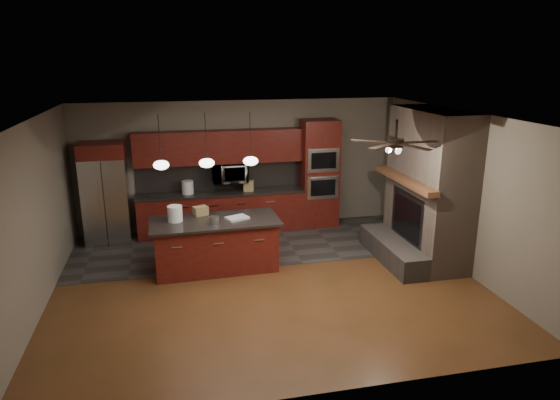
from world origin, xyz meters
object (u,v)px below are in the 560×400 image
object	(u,v)px
microwave	(230,173)
paint_can	(214,220)
white_bucket	(175,214)
kitchen_island	(216,244)
counter_bucket	(188,187)
paint_tray	(237,218)
cardboard_box	(201,211)
refrigerator	(106,193)
oven_tower	(319,174)
counter_box	(249,186)

from	to	relation	value
microwave	paint_can	xyz separation A→B (m)	(-0.55, -2.18, -0.32)
microwave	white_bucket	xyz separation A→B (m)	(-1.20, -1.91, -0.24)
microwave	kitchen_island	xyz separation A→B (m)	(-0.52, -2.00, -0.84)
counter_bucket	paint_tray	bearing A→B (deg)	-68.42
paint_can	cardboard_box	distance (m)	0.58
microwave	refrigerator	xyz separation A→B (m)	(-2.54, -0.13, -0.27)
oven_tower	cardboard_box	bearing A→B (deg)	-149.78
paint_can	microwave	bearing A→B (deg)	75.77
microwave	paint_can	world-z (taller)	microwave
kitchen_island	paint_can	world-z (taller)	paint_can
refrigerator	white_bucket	size ratio (longest dim) A/B	7.42
oven_tower	counter_box	distance (m)	1.60
refrigerator	kitchen_island	bearing A→B (deg)	-42.86
cardboard_box	paint_can	bearing A→B (deg)	-91.12
kitchen_island	counter_bucket	bearing A→B (deg)	99.38
paint_can	paint_tray	size ratio (longest dim) A/B	0.49
refrigerator	cardboard_box	bearing A→B (deg)	-40.07
refrigerator	paint_can	bearing A→B (deg)	-45.97
white_bucket	counter_bucket	size ratio (longest dim) A/B	1.00
kitchen_island	counter_box	size ratio (longest dim) A/B	9.99
white_bucket	paint_can	xyz separation A→B (m)	(0.65, -0.27, -0.08)
paint_can	counter_bucket	size ratio (longest dim) A/B	0.67
refrigerator	paint_tray	bearing A→B (deg)	-37.99
counter_box	refrigerator	bearing A→B (deg)	-161.03
refrigerator	white_bucket	bearing A→B (deg)	-53.06
refrigerator	paint_can	size ratio (longest dim) A/B	11.11
white_bucket	counter_bucket	world-z (taller)	white_bucket
white_bucket	paint_can	distance (m)	0.71
refrigerator	paint_tray	world-z (taller)	refrigerator
oven_tower	microwave	size ratio (longest dim) A/B	3.25
oven_tower	paint_tray	xyz separation A→B (m)	(-2.10, -1.96, -0.25)
counter_box	white_bucket	bearing A→B (deg)	-112.90
refrigerator	counter_bucket	xyz separation A→B (m)	(1.63, 0.08, 0.01)
white_bucket	paint_can	bearing A→B (deg)	-22.90
oven_tower	counter_box	xyz separation A→B (m)	(-1.59, -0.04, -0.18)
paint_tray	counter_box	bearing A→B (deg)	52.68
paint_tray	oven_tower	bearing A→B (deg)	20.72
kitchen_island	white_bucket	distance (m)	0.91
paint_can	counter_box	bearing A→B (deg)	65.67
kitchen_island	counter_box	distance (m)	2.18
microwave	counter_box	size ratio (longest dim) A/B	3.19
microwave	white_bucket	bearing A→B (deg)	-122.13
refrigerator	counter_box	bearing A→B (deg)	0.61
microwave	kitchen_island	bearing A→B (deg)	-104.63
microwave	paint_tray	bearing A→B (deg)	-93.63
refrigerator	cardboard_box	distance (m)	2.35
oven_tower	counter_box	world-z (taller)	oven_tower
kitchen_island	paint_can	size ratio (longest dim) A/B	12.32
microwave	counter_bucket	size ratio (longest dim) A/B	2.64
paint_tray	cardboard_box	bearing A→B (deg)	126.58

